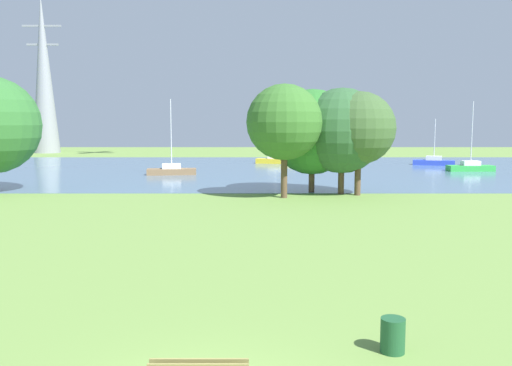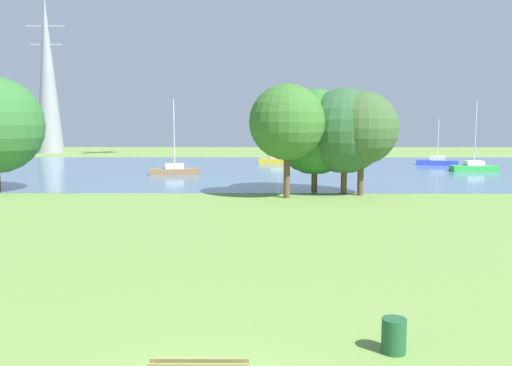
% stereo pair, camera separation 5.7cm
% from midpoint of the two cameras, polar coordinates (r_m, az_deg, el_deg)
% --- Properties ---
extents(ground_plane, '(160.00, 160.00, 0.00)m').
position_cam_midpoint_polar(ground_plane, '(31.68, -1.65, -3.04)').
color(ground_plane, olive).
extents(litter_bin, '(0.56, 0.56, 0.80)m').
position_cam_midpoint_polar(litter_bin, '(13.16, 14.37, -15.33)').
color(litter_bin, '#1E512D').
rests_on(litter_bin, ground).
extents(water_surface, '(140.00, 40.00, 0.02)m').
position_cam_midpoint_polar(water_surface, '(59.46, -0.75, 1.45)').
color(water_surface, slate).
rests_on(water_surface, ground).
extents(sailboat_brown, '(4.95, 2.09, 7.41)m').
position_cam_midpoint_polar(sailboat_brown, '(54.02, -8.66, 1.35)').
color(sailboat_brown, brown).
rests_on(sailboat_brown, water_surface).
extents(sailboat_blue, '(5.02, 3.04, 5.54)m').
position_cam_midpoint_polar(sailboat_blue, '(68.61, 18.50, 2.16)').
color(sailboat_blue, blue).
rests_on(sailboat_blue, water_surface).
extents(sailboat_yellow, '(5.02, 2.55, 7.93)m').
position_cam_midpoint_polar(sailboat_yellow, '(67.71, 2.30, 2.46)').
color(sailboat_yellow, yellow).
rests_on(sailboat_yellow, water_surface).
extents(sailboat_green, '(4.85, 1.68, 7.34)m').
position_cam_midpoint_polar(sailboat_green, '(61.66, 21.93, 1.59)').
color(sailboat_green, green).
rests_on(sailboat_green, water_surface).
extents(tree_mid_shore, '(5.21, 5.21, 7.82)m').
position_cam_midpoint_polar(tree_mid_shore, '(37.09, 3.24, 6.41)').
color(tree_mid_shore, brown).
rests_on(tree_mid_shore, ground).
extents(tree_west_far, '(6.29, 6.29, 7.64)m').
position_cam_midpoint_polar(tree_west_far, '(40.24, 6.17, 5.37)').
color(tree_west_far, brown).
rests_on(tree_west_far, ground).
extents(tree_west_near, '(6.14, 6.14, 7.66)m').
position_cam_midpoint_polar(tree_west_near, '(39.49, 9.29, 5.46)').
color(tree_west_near, brown).
rests_on(tree_west_near, ground).
extents(tree_east_far, '(5.19, 5.19, 7.38)m').
position_cam_midpoint_polar(tree_east_far, '(39.00, 11.02, 5.69)').
color(tree_east_far, brown).
rests_on(tree_east_far, ground).
extents(electricity_pylon, '(6.40, 4.40, 26.13)m').
position_cam_midpoint_polar(electricity_pylon, '(98.11, -21.24, 10.65)').
color(electricity_pylon, gray).
rests_on(electricity_pylon, ground).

